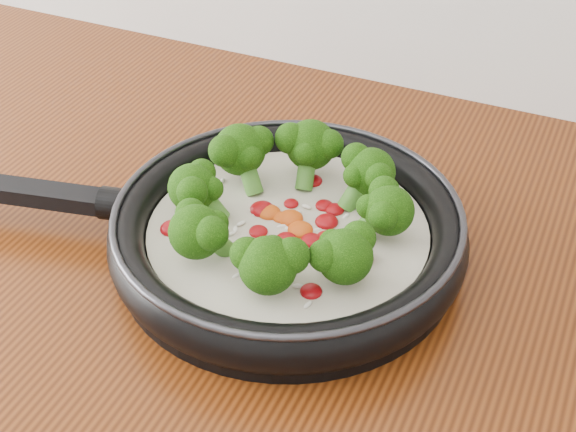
% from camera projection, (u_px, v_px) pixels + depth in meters
% --- Properties ---
extents(skillet, '(0.56, 0.40, 0.10)m').
position_uv_depth(skillet, '(285.00, 228.00, 0.77)').
color(skillet, black).
rests_on(skillet, counter).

